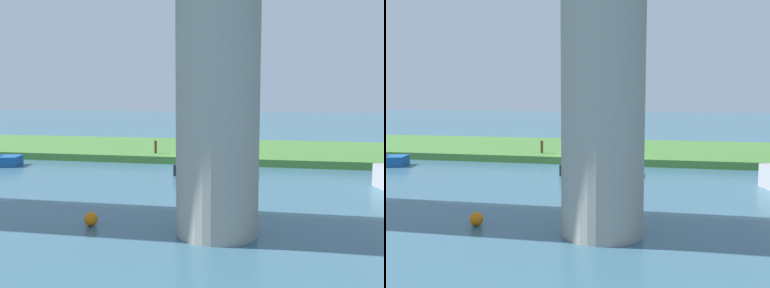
# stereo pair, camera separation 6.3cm
# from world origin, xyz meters

# --- Properties ---
(ground_plane) EXTENTS (160.00, 160.00, 0.00)m
(ground_plane) POSITION_xyz_m (0.00, 0.00, 0.00)
(ground_plane) COLOR #386075
(grassy_bank) EXTENTS (80.00, 12.00, 0.50)m
(grassy_bank) POSITION_xyz_m (0.00, -6.00, 0.25)
(grassy_bank) COLOR #427533
(grassy_bank) RESTS_ON ground
(bridge_pylon) EXTENTS (2.79, 2.79, 10.62)m
(bridge_pylon) POSITION_xyz_m (-3.00, 14.09, 5.31)
(bridge_pylon) COLOR #9E998E
(bridge_pylon) RESTS_ON ground
(person_on_bank) EXTENTS (0.43, 0.43, 1.39)m
(person_on_bank) POSITION_xyz_m (-0.91, -2.21, 1.20)
(person_on_bank) COLOR #2D334C
(person_on_bank) RESTS_ON grassy_bank
(mooring_post) EXTENTS (0.20, 0.20, 0.91)m
(mooring_post) POSITION_xyz_m (3.62, -1.61, 0.95)
(mooring_post) COLOR brown
(mooring_post) RESTS_ON grassy_bank
(motorboat_red) EXTENTS (4.24, 1.60, 1.40)m
(motorboat_red) POSITION_xyz_m (-1.03, 3.40, 0.50)
(motorboat_red) COLOR #1E232D
(motorboat_red) RESTS_ON ground
(marker_buoy) EXTENTS (0.50, 0.50, 0.50)m
(marker_buoy) POSITION_xyz_m (1.61, 14.07, 0.25)
(marker_buoy) COLOR orange
(marker_buoy) RESTS_ON ground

